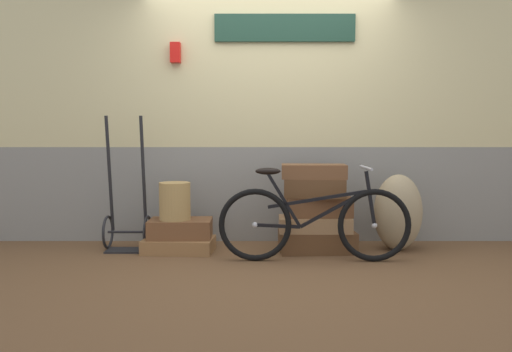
{
  "coord_description": "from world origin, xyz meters",
  "views": [
    {
      "loc": [
        -0.14,
        -4.3,
        1.09
      ],
      "look_at": [
        -0.13,
        0.19,
        0.73
      ],
      "focal_mm": 34.5,
      "sensor_mm": 36.0,
      "label": 1
    }
  ],
  "objects": [
    {
      "name": "luggage_trolley",
      "position": [
        -1.39,
        0.4,
        0.28
      ],
      "size": [
        0.41,
        0.38,
        1.28
      ],
      "color": "black",
      "rests_on": "ground"
    },
    {
      "name": "suitcase_6",
      "position": [
        0.4,
        0.29,
        0.76
      ],
      "size": [
        0.61,
        0.34,
        0.13
      ],
      "primitive_type": "cube",
      "rotation": [
        0.0,
        0.0,
        -0.05
      ],
      "color": "brown",
      "rests_on": "suitcase_5"
    },
    {
      "name": "ground",
      "position": [
        0.0,
        0.0,
        -0.03
      ],
      "size": [
        9.25,
        5.2,
        0.06
      ],
      "primitive_type": "cube",
      "color": "brown"
    },
    {
      "name": "suitcase_0",
      "position": [
        -0.87,
        0.27,
        0.07
      ],
      "size": [
        0.68,
        0.44,
        0.13
      ],
      "primitive_type": "cube",
      "rotation": [
        0.0,
        0.0,
        -0.07
      ],
      "color": "olive",
      "rests_on": "ground"
    },
    {
      "name": "suitcase_1",
      "position": [
        -0.86,
        0.3,
        0.22
      ],
      "size": [
        0.59,
        0.37,
        0.18
      ],
      "primitive_type": "cube",
      "rotation": [
        0.0,
        0.0,
        0.02
      ],
      "color": "brown",
      "rests_on": "suitcase_0"
    },
    {
      "name": "bicycle",
      "position": [
        0.36,
        -0.07,
        0.34
      ],
      "size": [
        1.67,
        0.46,
        0.83
      ],
      "color": "black",
      "rests_on": "ground"
    },
    {
      "name": "suitcase_2",
      "position": [
        0.44,
        0.29,
        0.1
      ],
      "size": [
        0.72,
        0.41,
        0.2
      ],
      "primitive_type": "cube",
      "rotation": [
        0.0,
        0.0,
        0.06
      ],
      "color": "brown",
      "rests_on": "ground"
    },
    {
      "name": "suitcase_4",
      "position": [
        0.45,
        0.31,
        0.43
      ],
      "size": [
        0.63,
        0.33,
        0.19
      ],
      "primitive_type": "cube",
      "rotation": [
        0.0,
        0.0,
        0.06
      ],
      "color": "brown",
      "rests_on": "suitcase_3"
    },
    {
      "name": "station_building",
      "position": [
        0.01,
        0.85,
        1.54
      ],
      "size": [
        7.25,
        0.74,
        3.08
      ],
      "color": "gray",
      "rests_on": "ground"
    },
    {
      "name": "wicker_basket",
      "position": [
        -0.9,
        0.29,
        0.48
      ],
      "size": [
        0.29,
        0.29,
        0.35
      ],
      "primitive_type": "cylinder",
      "color": "#A8844C",
      "rests_on": "suitcase_1"
    },
    {
      "name": "burlap_sack",
      "position": [
        1.22,
        0.35,
        0.36
      ],
      "size": [
        0.46,
        0.39,
        0.73
      ],
      "primitive_type": "ellipsoid",
      "color": "#9E8966",
      "rests_on": "ground"
    },
    {
      "name": "suitcase_3",
      "position": [
        0.41,
        0.27,
        0.26
      ],
      "size": [
        0.68,
        0.34,
        0.14
      ],
      "primitive_type": "cube",
      "rotation": [
        0.0,
        0.0,
        -0.02
      ],
      "color": "#9E754C",
      "rests_on": "suitcase_2"
    },
    {
      "name": "suitcase_5",
      "position": [
        0.41,
        0.26,
        0.61
      ],
      "size": [
        0.59,
        0.34,
        0.17
      ],
      "primitive_type": "cube",
      "rotation": [
        0.0,
        0.0,
        -0.1
      ],
      "color": "brown",
      "rests_on": "suitcase_4"
    }
  ]
}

